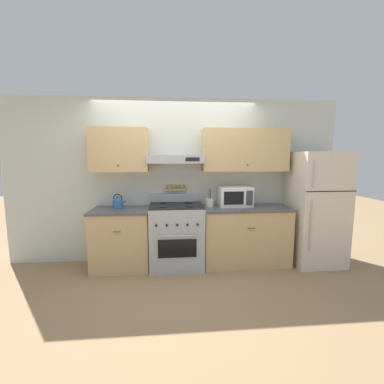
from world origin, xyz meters
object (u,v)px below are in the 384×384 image
Objects in this scene: stove_range at (177,236)px; refrigerator at (316,208)px; microwave at (235,196)px; utensil_crock at (210,202)px; tea_kettle at (118,202)px.

refrigerator reaches higher than stove_range.
microwave reaches higher than stove_range.
microwave reaches higher than utensil_crock.
utensil_crock reaches higher than stove_range.
refrigerator is 3.03m from tea_kettle.
tea_kettle is at bearing -179.43° from microwave.
microwave is 1.78× the size of utensil_crock.
refrigerator is at bearing -5.32° from utensil_crock.
tea_kettle is 0.43× the size of microwave.
refrigerator is 1.65m from utensil_crock.
stove_range is at bearing -171.63° from microwave.
utensil_crock is at bearing 12.65° from stove_range.
tea_kettle is at bearing -180.00° from utensil_crock.
stove_range is at bearing -167.35° from utensil_crock.
utensil_crock is at bearing -177.42° from microwave.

